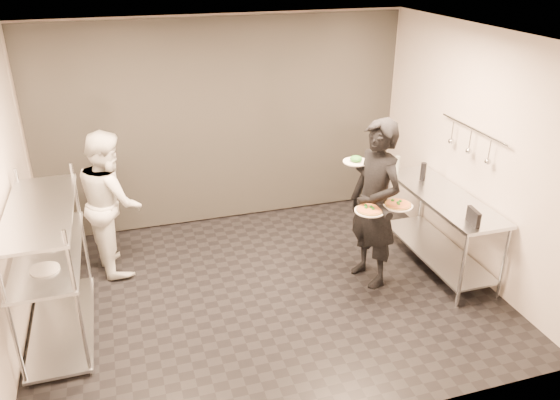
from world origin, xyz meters
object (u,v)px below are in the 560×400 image
object	(u,v)px
prep_counter	(441,217)
bottle_clear	(424,171)
bottle_green	(397,164)
bottle_dark	(423,172)
pass_rack	(50,264)
pizza_plate_near	(370,210)
pos_monitor	(473,217)
pizza_plate_far	(398,205)
waiter	(375,204)
salad_plate	(356,160)
chef	(111,202)

from	to	relation	value
prep_counter	bottle_clear	bearing A→B (deg)	87.57
bottle_green	bottle_dark	xyz separation A→B (m)	(0.18, -0.33, 0.01)
pass_rack	pizza_plate_near	world-z (taller)	pass_rack
pass_rack	bottle_dark	xyz separation A→B (m)	(4.31, 0.47, 0.26)
prep_counter	pos_monitor	bearing A→B (deg)	-99.47
pos_monitor	bottle_dark	world-z (taller)	bottle_dark
pizza_plate_near	pizza_plate_far	xyz separation A→B (m)	(0.32, -0.03, 0.03)
waiter	pizza_plate_far	distance (m)	0.28
bottle_green	pizza_plate_near	bearing A→B (deg)	-129.95
pos_monitor	bottle_green	size ratio (longest dim) A/B	1.07
bottle_green	prep_counter	bearing A→B (deg)	-76.43
bottle_green	bottle_dark	size ratio (longest dim) A/B	0.95
pizza_plate_far	pizza_plate_near	bearing A→B (deg)	174.56
salad_plate	bottle_dark	size ratio (longest dim) A/B	1.28
waiter	prep_counter	bearing A→B (deg)	81.06
waiter	bottle_dark	world-z (taller)	waiter
pizza_plate_near	pizza_plate_far	distance (m)	0.32
bottle_dark	pos_monitor	bearing A→B (deg)	-94.97
chef	salad_plate	xyz separation A→B (m)	(2.68, -0.87, 0.53)
chef	bottle_clear	world-z (taller)	chef
chef	pizza_plate_far	xyz separation A→B (m)	(2.95, -1.40, 0.19)
pizza_plate_far	bottle_dark	xyz separation A→B (m)	(0.76, 0.77, -0.01)
waiter	pos_monitor	world-z (taller)	waiter
bottle_dark	pass_rack	bearing A→B (deg)	-173.76
pass_rack	pos_monitor	xyz separation A→B (m)	(4.21, -0.72, 0.23)
pizza_plate_near	salad_plate	size ratio (longest dim) A/B	1.11
bottle_clear	pos_monitor	bearing A→B (deg)	-96.55
pizza_plate_far	bottle_clear	distance (m)	1.14
pizza_plate_far	salad_plate	size ratio (longest dim) A/B	1.09
waiter	pizza_plate_near	distance (m)	0.25
chef	salad_plate	bearing A→B (deg)	-119.68
pizza_plate_near	bottle_clear	size ratio (longest dim) A/B	1.56
prep_counter	waiter	bearing A→B (deg)	-175.01
pizza_plate_near	pizza_plate_far	bearing A→B (deg)	-5.44
prep_counter	bottle_clear	distance (m)	0.65
bottle_dark	bottle_clear	bearing A→B (deg)	51.66
pizza_plate_near	waiter	bearing A→B (deg)	50.50
pos_monitor	bottle_dark	distance (m)	1.19
chef	salad_plate	size ratio (longest dim) A/B	5.89
chef	pizza_plate_far	world-z (taller)	chef
chef	bottle_dark	distance (m)	3.77
bottle_green	bottle_clear	bearing A→B (deg)	-52.67
pizza_plate_far	salad_plate	world-z (taller)	salad_plate
pizza_plate_far	waiter	bearing A→B (deg)	125.64
prep_counter	bottle_clear	size ratio (longest dim) A/B	8.64
waiter	bottle_clear	xyz separation A→B (m)	(0.96, 0.60, 0.06)
pizza_plate_far	salad_plate	bearing A→B (deg)	117.33
prep_counter	pos_monitor	size ratio (longest dim) A/B	7.83
pass_rack	pizza_plate_near	xyz separation A→B (m)	(3.24, -0.27, 0.24)
waiter	chef	bearing A→B (deg)	-126.84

